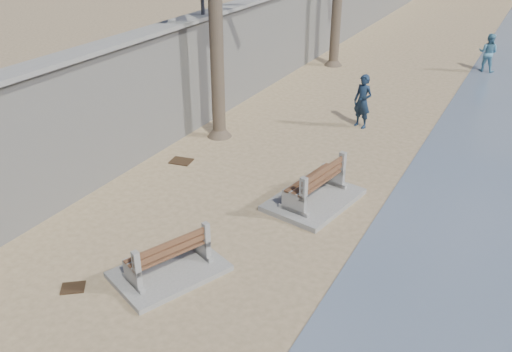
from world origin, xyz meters
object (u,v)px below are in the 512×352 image
(bench_near, at_px, (168,258))
(bench_far, at_px, (315,186))
(person_a, at_px, (363,98))
(person_b, at_px, (488,51))

(bench_near, xyz_separation_m, bench_far, (1.47, 4.16, 0.05))
(person_a, bearing_deg, bench_near, -76.31)
(bench_far, bearing_deg, person_b, 81.48)
(bench_near, relative_size, person_b, 1.40)
(bench_near, height_order, person_b, person_b)
(bench_near, distance_m, person_a, 9.71)
(bench_far, relative_size, person_a, 1.32)
(person_b, bearing_deg, person_a, 79.50)
(person_b, bearing_deg, bench_far, 88.06)
(bench_near, distance_m, bench_far, 4.41)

